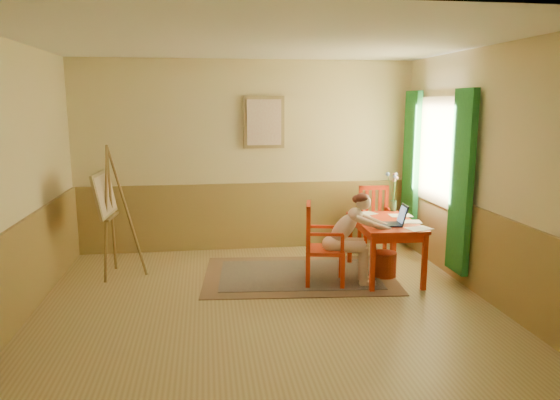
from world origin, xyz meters
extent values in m
cube|color=tan|center=(0.00, 0.00, -0.01)|extent=(5.00, 4.50, 0.02)
cube|color=white|center=(0.00, 0.00, 2.81)|extent=(5.00, 4.50, 0.02)
cube|color=#DFCD88|center=(0.00, 2.26, 1.40)|extent=(5.00, 0.02, 2.80)
cube|color=#DFCD88|center=(0.00, -2.26, 1.40)|extent=(5.00, 0.02, 2.80)
cube|color=#DFCD88|center=(-2.51, 0.00, 1.40)|extent=(0.02, 4.50, 2.80)
cube|color=#DFCD88|center=(2.51, 0.00, 1.40)|extent=(0.02, 4.50, 2.80)
cube|color=olive|center=(0.00, 2.23, 0.50)|extent=(5.00, 0.04, 1.00)
cube|color=olive|center=(-2.48, 0.00, 0.50)|extent=(0.04, 4.50, 1.00)
cube|color=olive|center=(2.48, 0.00, 0.50)|extent=(0.04, 4.50, 1.00)
cube|color=white|center=(2.47, 1.10, 1.55)|extent=(0.02, 1.00, 1.30)
cube|color=#9F8750|center=(2.45, 1.10, 1.55)|extent=(0.03, 1.12, 1.42)
cube|color=green|center=(2.40, 0.32, 1.25)|extent=(0.08, 0.45, 2.20)
cube|color=green|center=(2.40, 1.88, 1.25)|extent=(0.08, 0.45, 2.20)
cube|color=#9F8750|center=(0.25, 2.21, 1.90)|extent=(0.60, 0.04, 0.76)
cube|color=beige|center=(0.25, 2.19, 1.90)|extent=(0.50, 0.02, 0.66)
cube|color=#8C7251|center=(0.54, 0.85, 0.01)|extent=(2.53, 1.81, 0.01)
cube|color=black|center=(0.54, 0.85, 0.01)|extent=(2.10, 1.37, 0.01)
cube|color=red|center=(1.61, 0.70, 0.70)|extent=(0.76, 1.22, 0.04)
cube|color=red|center=(1.61, 0.70, 0.63)|extent=(0.66, 1.12, 0.10)
cube|color=red|center=(1.28, 0.15, 0.34)|extent=(0.06, 0.06, 0.68)
cube|color=red|center=(1.90, 0.13, 0.34)|extent=(0.06, 0.06, 0.68)
cube|color=red|center=(1.32, 1.26, 0.34)|extent=(0.06, 0.06, 0.68)
cube|color=red|center=(1.94, 1.24, 0.34)|extent=(0.06, 0.06, 0.68)
cube|color=red|center=(0.80, 0.51, 0.43)|extent=(0.54, 0.52, 0.04)
cube|color=red|center=(0.56, 0.36, 0.20)|extent=(0.06, 0.06, 0.40)
cube|color=red|center=(0.96, 0.28, 0.20)|extent=(0.06, 0.06, 0.40)
cube|color=red|center=(0.64, 0.74, 0.20)|extent=(0.06, 0.06, 0.40)
cube|color=red|center=(1.04, 0.66, 0.20)|extent=(0.06, 0.06, 0.40)
cube|color=red|center=(0.56, 0.36, 0.72)|extent=(0.06, 0.06, 0.55)
cube|color=red|center=(0.64, 0.74, 0.72)|extent=(0.06, 0.06, 0.55)
cube|color=red|center=(0.60, 0.55, 0.97)|extent=(0.14, 0.44, 0.06)
cube|color=red|center=(0.58, 0.46, 0.71)|extent=(0.04, 0.05, 0.45)
cube|color=red|center=(0.60, 0.55, 0.71)|extent=(0.04, 0.05, 0.45)
cube|color=red|center=(0.62, 0.65, 0.71)|extent=(0.04, 0.05, 0.45)
cube|color=red|center=(0.76, 0.32, 0.67)|extent=(0.41, 0.12, 0.03)
cube|color=red|center=(0.95, 0.28, 0.56)|extent=(0.05, 0.05, 0.22)
cube|color=red|center=(0.84, 0.70, 0.67)|extent=(0.41, 0.12, 0.03)
cube|color=red|center=(1.03, 0.66, 0.56)|extent=(0.05, 0.05, 0.22)
cube|color=red|center=(1.80, 1.61, 0.42)|extent=(0.48, 0.49, 0.04)
cube|color=red|center=(1.62, 1.83, 0.20)|extent=(0.05, 0.05, 0.40)
cube|color=red|center=(1.59, 1.42, 0.20)|extent=(0.05, 0.05, 0.40)
cube|color=red|center=(2.01, 1.79, 0.20)|extent=(0.05, 0.05, 0.40)
cube|color=red|center=(1.97, 1.39, 0.20)|extent=(0.05, 0.05, 0.40)
cube|color=red|center=(1.62, 1.83, 0.72)|extent=(0.05, 0.05, 0.54)
cube|color=red|center=(2.01, 1.79, 0.72)|extent=(0.05, 0.05, 0.54)
cube|color=red|center=(1.82, 1.81, 0.96)|extent=(0.44, 0.09, 0.06)
cube|color=red|center=(1.72, 1.82, 0.70)|extent=(0.05, 0.03, 0.45)
cube|color=red|center=(1.82, 1.81, 0.70)|extent=(0.05, 0.03, 0.45)
cube|color=red|center=(1.92, 1.80, 0.70)|extent=(0.05, 0.03, 0.45)
cube|color=red|center=(1.61, 1.62, 0.66)|extent=(0.08, 0.41, 0.03)
cube|color=red|center=(1.59, 1.43, 0.55)|extent=(0.04, 0.04, 0.22)
cube|color=red|center=(1.99, 1.59, 0.66)|extent=(0.08, 0.41, 0.03)
cube|color=red|center=(1.97, 1.40, 0.55)|extent=(0.04, 0.04, 0.22)
ellipsoid|color=beige|center=(0.88, 0.51, 0.50)|extent=(0.31, 0.36, 0.20)
cylinder|color=beige|center=(1.05, 0.39, 0.49)|extent=(0.42, 0.22, 0.14)
cylinder|color=beige|center=(1.09, 0.55, 0.49)|extent=(0.42, 0.22, 0.14)
cylinder|color=beige|center=(1.24, 0.35, 0.25)|extent=(0.12, 0.12, 0.45)
cylinder|color=beige|center=(1.27, 0.51, 0.25)|extent=(0.12, 0.12, 0.45)
cube|color=beige|center=(1.29, 0.34, 0.03)|extent=(0.20, 0.12, 0.07)
cube|color=beige|center=(1.32, 0.50, 0.03)|extent=(0.20, 0.12, 0.07)
ellipsoid|color=beige|center=(1.01, 0.48, 0.70)|extent=(0.48, 0.34, 0.47)
ellipsoid|color=beige|center=(1.15, 0.45, 0.87)|extent=(0.23, 0.30, 0.16)
sphere|color=beige|center=(1.24, 0.43, 1.01)|extent=(0.21, 0.21, 0.18)
ellipsoid|color=maroon|center=(1.22, 0.44, 1.07)|extent=(0.20, 0.21, 0.13)
sphere|color=maroon|center=(1.15, 0.45, 1.06)|extent=(0.11, 0.11, 0.09)
cylinder|color=beige|center=(1.20, 0.31, 0.82)|extent=(0.21, 0.14, 0.13)
cylinder|color=beige|center=(1.40, 0.28, 0.75)|extent=(0.26, 0.07, 0.15)
sphere|color=beige|center=(1.28, 0.28, 0.79)|extent=(0.09, 0.09, 0.08)
sphere|color=beige|center=(1.52, 0.29, 0.70)|extent=(0.08, 0.08, 0.07)
cylinder|color=beige|center=(1.26, 0.56, 0.82)|extent=(0.20, 0.10, 0.13)
cylinder|color=beige|center=(1.45, 0.51, 0.75)|extent=(0.27, 0.17, 0.15)
sphere|color=beige|center=(1.34, 0.56, 0.79)|extent=(0.09, 0.09, 0.08)
sphere|color=beige|center=(1.56, 0.45, 0.70)|extent=(0.08, 0.08, 0.07)
cube|color=#1E2338|center=(1.54, 0.47, 0.73)|extent=(0.36, 0.28, 0.02)
cube|color=#2D3342|center=(1.54, 0.47, 0.73)|extent=(0.32, 0.22, 0.00)
cube|color=#1E2338|center=(1.74, 0.45, 0.85)|extent=(0.09, 0.25, 0.23)
cube|color=#99BFF2|center=(1.73, 0.45, 0.85)|extent=(0.07, 0.21, 0.19)
cube|color=white|center=(1.86, 0.24, 0.72)|extent=(0.33, 0.28, 0.00)
cube|color=white|center=(1.91, 0.96, 0.72)|extent=(0.30, 0.22, 0.00)
cube|color=white|center=(1.49, 1.14, 0.72)|extent=(0.35, 0.30, 0.00)
cube|color=white|center=(1.89, 0.60, 0.72)|extent=(0.32, 0.26, 0.00)
cylinder|color=#3F724C|center=(1.93, 1.28, 0.79)|extent=(0.10, 0.10, 0.14)
cylinder|color=#3F7233|center=(1.89, 1.33, 1.03)|extent=(0.07, 0.11, 0.38)
sphere|color=#728CD8|center=(1.86, 1.38, 1.22)|extent=(0.06, 0.06, 0.06)
cylinder|color=#3F7233|center=(1.91, 1.24, 1.04)|extent=(0.04, 0.09, 0.40)
sphere|color=pink|center=(1.89, 1.20, 1.24)|extent=(0.04, 0.04, 0.04)
cylinder|color=#3F7233|center=(1.93, 1.30, 0.99)|extent=(0.02, 0.04, 0.29)
sphere|color=pink|center=(1.94, 1.31, 1.13)|extent=(0.05, 0.05, 0.05)
cylinder|color=#3F7233|center=(1.91, 1.22, 1.03)|extent=(0.05, 0.12, 0.37)
sphere|color=#728CD8|center=(1.89, 1.17, 1.21)|extent=(0.06, 0.06, 0.05)
cylinder|color=#3F7233|center=(1.96, 1.32, 1.00)|extent=(0.07, 0.09, 0.33)
sphere|color=pink|center=(1.99, 1.36, 1.17)|extent=(0.05, 0.05, 0.05)
cylinder|color=#3F7233|center=(1.94, 1.30, 1.01)|extent=(0.04, 0.05, 0.33)
sphere|color=pink|center=(1.96, 1.32, 1.17)|extent=(0.05, 0.05, 0.04)
cylinder|color=#3F7233|center=(1.95, 1.33, 1.03)|extent=(0.06, 0.10, 0.38)
sphere|color=#728CD8|center=(1.98, 1.37, 1.22)|extent=(0.05, 0.05, 0.04)
cylinder|color=#A5391F|center=(1.60, 0.66, 0.16)|extent=(0.38, 0.38, 0.32)
cylinder|color=olive|center=(-1.84, 1.07, 0.84)|extent=(0.10, 0.31, 1.68)
cylinder|color=olive|center=(-1.82, 1.34, 0.84)|extent=(0.06, 0.31, 1.68)
cylinder|color=olive|center=(-1.61, 1.19, 0.84)|extent=(0.44, 0.07, 1.68)
cylinder|color=olive|center=(-1.85, 1.21, 0.77)|extent=(0.06, 0.47, 0.03)
cube|color=olive|center=(-1.80, 1.20, 0.77)|extent=(0.09, 0.51, 0.03)
cube|color=#9F8750|center=(-1.87, 1.21, 1.06)|extent=(0.18, 0.75, 0.56)
cube|color=beige|center=(-1.86, 1.21, 1.06)|extent=(0.14, 0.67, 0.48)
camera|label=1|loc=(-0.61, -5.46, 2.18)|focal=33.56mm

